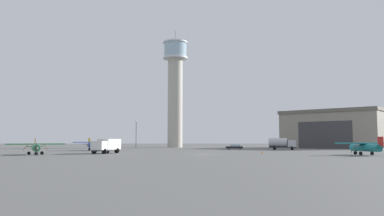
% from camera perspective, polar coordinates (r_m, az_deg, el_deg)
% --- Properties ---
extents(ground_plane, '(400.00, 400.00, 0.00)m').
position_cam_1_polar(ground_plane, '(68.47, 1.54, -6.94)').
color(ground_plane, '#60605E').
extents(control_tower, '(8.50, 8.50, 40.70)m').
position_cam_1_polar(control_tower, '(131.87, -2.81, 3.39)').
color(control_tower, '#B2AD9E').
rests_on(control_tower, ground_plane).
extents(hangar, '(38.04, 37.35, 11.70)m').
position_cam_1_polar(hangar, '(129.31, 20.78, -3.02)').
color(hangar, gray).
rests_on(hangar, ground_plane).
extents(airplane_green, '(9.24, 7.36, 2.83)m').
position_cam_1_polar(airplane_green, '(71.19, -22.65, -5.43)').
color(airplane_green, '#287A42').
rests_on(airplane_green, ground_plane).
extents(airplane_teal, '(10.38, 8.14, 3.07)m').
position_cam_1_polar(airplane_teal, '(70.23, 24.32, -5.29)').
color(airplane_teal, teal).
rests_on(airplane_teal, ground_plane).
extents(airplane_blue, '(9.28, 7.91, 3.05)m').
position_cam_1_polar(airplane_blue, '(95.15, -14.70, -5.33)').
color(airplane_blue, '#2847A8').
rests_on(airplane_blue, ground_plane).
extents(truck_box_white, '(4.54, 7.34, 2.72)m').
position_cam_1_polar(truck_box_white, '(73.87, -12.92, -5.46)').
color(truck_box_white, '#38383D').
rests_on(truck_box_white, ground_plane).
extents(truck_fuel_tanker_silver, '(7.26, 4.75, 3.04)m').
position_cam_1_polar(truck_fuel_tanker_silver, '(101.71, 13.07, -5.17)').
color(truck_fuel_tanker_silver, '#38383D').
rests_on(truck_fuel_tanker_silver, ground_plane).
extents(car_black, '(4.61, 2.60, 1.37)m').
position_cam_1_polar(car_black, '(100.62, 6.14, -5.81)').
color(car_black, black).
rests_on(car_black, ground_plane).
extents(light_post_west, '(0.44, 0.44, 8.57)m').
position_cam_1_polar(light_post_west, '(118.10, -8.64, -3.51)').
color(light_post_west, '#38383D').
rests_on(light_post_west, ground_plane).
extents(traffic_cone_near_left, '(0.36, 0.36, 0.57)m').
position_cam_1_polar(traffic_cone_near_left, '(75.08, 10.21, -6.47)').
color(traffic_cone_near_left, black).
rests_on(traffic_cone_near_left, ground_plane).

